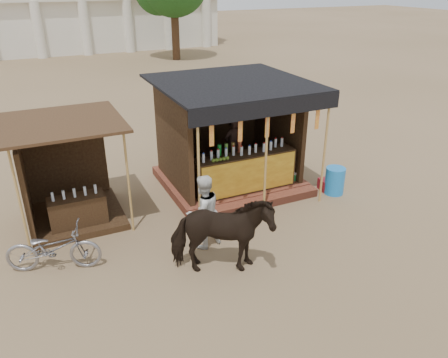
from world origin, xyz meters
name	(u,v)px	position (x,y,z in m)	size (l,w,h in m)	color
ground	(258,261)	(0.00, 0.00, 0.00)	(120.00, 120.00, 0.00)	#846B4C
main_stall	(231,149)	(1.01, 3.36, 1.02)	(3.60, 3.61, 2.78)	brown
secondary_stall	(64,186)	(-3.17, 3.24, 0.85)	(2.40, 2.40, 2.38)	#3D2B16
cow	(221,236)	(-0.80, -0.01, 0.79)	(0.86, 1.88, 1.59)	black
motorbike	(53,248)	(-3.63, 1.41, 0.46)	(0.61, 1.76, 0.92)	gray
bystander	(203,212)	(-0.75, 0.97, 0.79)	(0.77, 0.60, 1.58)	silver
blue_barrel	(335,181)	(3.19, 1.77, 0.35)	(0.49, 0.49, 0.70)	blue
red_crate	(327,185)	(3.15, 2.00, 0.15)	(0.36, 0.37, 0.29)	maroon
cooler	(282,180)	(2.13, 2.60, 0.23)	(0.66, 0.47, 0.46)	#1C7E3A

